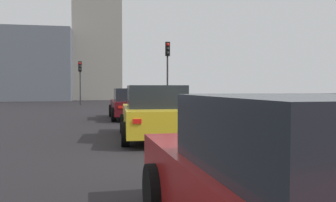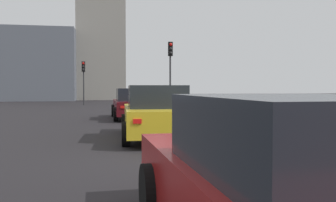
{
  "view_description": "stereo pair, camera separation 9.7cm",
  "coord_description": "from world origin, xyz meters",
  "px_view_note": "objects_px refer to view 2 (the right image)",
  "views": [
    {
      "loc": [
        -7.54,
        1.42,
        1.51
      ],
      "look_at": [
        0.34,
        -0.05,
        1.21
      ],
      "focal_mm": 37.71,
      "sensor_mm": 36.0,
      "label": 1
    },
    {
      "loc": [
        -7.56,
        1.32,
        1.51
      ],
      "look_at": [
        0.34,
        -0.05,
        1.21
      ],
      "focal_mm": 37.71,
      "sensor_mm": 36.0,
      "label": 2
    }
  ],
  "objects_px": {
    "car_red_third": "(290,188)",
    "traffic_light_near_right": "(83,74)",
    "car_yellow_second": "(156,113)",
    "traffic_light_near_left": "(170,62)",
    "car_maroon_lead": "(134,104)"
  },
  "relations": [
    {
      "from": "car_maroon_lead",
      "to": "car_yellow_second",
      "type": "height_order",
      "value": "car_yellow_second"
    },
    {
      "from": "car_yellow_second",
      "to": "car_red_third",
      "type": "relative_size",
      "value": 0.99
    },
    {
      "from": "car_red_third",
      "to": "traffic_light_near_left",
      "type": "height_order",
      "value": "traffic_light_near_left"
    },
    {
      "from": "car_yellow_second",
      "to": "traffic_light_near_left",
      "type": "bearing_deg",
      "value": -10.06
    },
    {
      "from": "car_red_third",
      "to": "traffic_light_near_right",
      "type": "height_order",
      "value": "traffic_light_near_right"
    },
    {
      "from": "traffic_light_near_left",
      "to": "traffic_light_near_right",
      "type": "xyz_separation_m",
      "value": [
        9.39,
        6.04,
        -0.43
      ]
    },
    {
      "from": "car_yellow_second",
      "to": "car_red_third",
      "type": "height_order",
      "value": "car_yellow_second"
    },
    {
      "from": "traffic_light_near_left",
      "to": "car_red_third",
      "type": "bearing_deg",
      "value": -7.71
    },
    {
      "from": "car_maroon_lead",
      "to": "car_red_third",
      "type": "bearing_deg",
      "value": 179.67
    },
    {
      "from": "car_maroon_lead",
      "to": "car_yellow_second",
      "type": "distance_m",
      "value": 6.92
    },
    {
      "from": "car_red_third",
      "to": "traffic_light_near_left",
      "type": "bearing_deg",
      "value": -9.63
    },
    {
      "from": "car_maroon_lead",
      "to": "traffic_light_near_left",
      "type": "xyz_separation_m",
      "value": [
        5.0,
        -2.73,
        2.47
      ]
    },
    {
      "from": "traffic_light_near_left",
      "to": "traffic_light_near_right",
      "type": "height_order",
      "value": "traffic_light_near_left"
    },
    {
      "from": "car_maroon_lead",
      "to": "traffic_light_near_right",
      "type": "bearing_deg",
      "value": 11.96
    },
    {
      "from": "car_yellow_second",
      "to": "traffic_light_near_left",
      "type": "height_order",
      "value": "traffic_light_near_left"
    }
  ]
}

